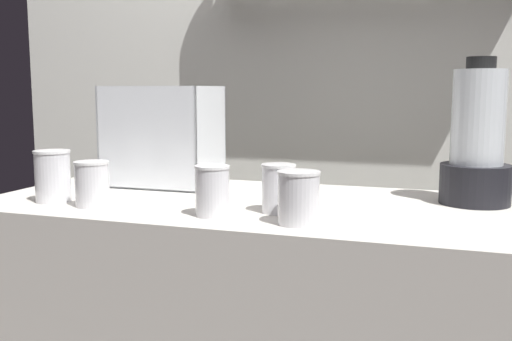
# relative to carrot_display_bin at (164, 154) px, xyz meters

# --- Properties ---
(back_wall_unit) EXTENTS (2.60, 0.24, 2.50)m
(back_wall_unit) POSITION_rel_carrot_display_bin_xyz_m (0.35, 0.60, 0.27)
(back_wall_unit) COLOR silver
(back_wall_unit) RESTS_ON ground_plane
(carrot_display_bin) EXTENTS (0.32, 0.22, 0.30)m
(carrot_display_bin) POSITION_rel_carrot_display_bin_xyz_m (0.00, 0.00, 0.00)
(carrot_display_bin) COLOR white
(carrot_display_bin) RESTS_ON counter
(blender_pitcher) EXTENTS (0.17, 0.17, 0.36)m
(blender_pitcher) POSITION_rel_carrot_display_bin_xyz_m (0.88, -0.02, 0.05)
(blender_pitcher) COLOR black
(blender_pitcher) RESTS_ON counter
(juice_cup_pomegranate_far_left) EXTENTS (0.09, 0.09, 0.13)m
(juice_cup_pomegranate_far_left) POSITION_rel_carrot_display_bin_xyz_m (-0.14, -0.33, -0.03)
(juice_cup_pomegranate_far_left) COLOR white
(juice_cup_pomegranate_far_left) RESTS_ON counter
(juice_cup_beet_left) EXTENTS (0.08, 0.08, 0.11)m
(juice_cup_beet_left) POSITION_rel_carrot_display_bin_xyz_m (-0.01, -0.35, -0.05)
(juice_cup_beet_left) COLOR white
(juice_cup_beet_left) RESTS_ON counter
(juice_cup_mango_middle) EXTENTS (0.08, 0.08, 0.12)m
(juice_cup_mango_middle) POSITION_rel_carrot_display_bin_xyz_m (0.31, -0.36, -0.04)
(juice_cup_mango_middle) COLOR white
(juice_cup_mango_middle) RESTS_ON counter
(juice_cup_mango_right) EXTENTS (0.08, 0.08, 0.11)m
(juice_cup_mango_right) POSITION_rel_carrot_display_bin_xyz_m (0.44, -0.28, -0.04)
(juice_cup_mango_right) COLOR white
(juice_cup_mango_right) RESTS_ON counter
(juice_cup_carrot_far_right) EXTENTS (0.09, 0.09, 0.11)m
(juice_cup_carrot_far_right) POSITION_rel_carrot_display_bin_xyz_m (0.52, -0.38, -0.04)
(juice_cup_carrot_far_right) COLOR white
(juice_cup_carrot_far_right) RESTS_ON counter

